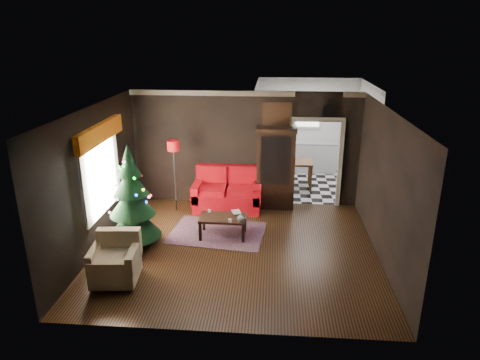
# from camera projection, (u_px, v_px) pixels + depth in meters

# --- Properties ---
(floor) EXTENTS (5.50, 5.50, 0.00)m
(floor) POSITION_uv_depth(u_px,v_px,m) (236.00, 249.00, 8.59)
(floor) COLOR black
(floor) RESTS_ON ground
(ceiling) EXTENTS (5.50, 5.50, 0.00)m
(ceiling) POSITION_uv_depth(u_px,v_px,m) (236.00, 109.00, 7.67)
(ceiling) COLOR white
(ceiling) RESTS_ON ground
(wall_back) EXTENTS (5.50, 0.00, 5.50)m
(wall_back) POSITION_uv_depth(u_px,v_px,m) (245.00, 149.00, 10.48)
(wall_back) COLOR black
(wall_back) RESTS_ON ground
(wall_front) EXTENTS (5.50, 0.00, 5.50)m
(wall_front) POSITION_uv_depth(u_px,v_px,m) (220.00, 246.00, 5.78)
(wall_front) COLOR black
(wall_front) RESTS_ON ground
(wall_left) EXTENTS (0.00, 5.50, 5.50)m
(wall_left) POSITION_uv_depth(u_px,v_px,m) (95.00, 179.00, 8.33)
(wall_left) COLOR black
(wall_left) RESTS_ON ground
(wall_right) EXTENTS (0.00, 5.50, 5.50)m
(wall_right) POSITION_uv_depth(u_px,v_px,m) (385.00, 187.00, 7.93)
(wall_right) COLOR black
(wall_right) RESTS_ON ground
(doorway) EXTENTS (1.10, 0.10, 2.10)m
(doorway) POSITION_uv_depth(u_px,v_px,m) (315.00, 164.00, 10.47)
(doorway) COLOR beige
(doorway) RESTS_ON ground
(left_window) EXTENTS (0.05, 1.60, 1.40)m
(left_window) POSITION_uv_depth(u_px,v_px,m) (101.00, 174.00, 8.50)
(left_window) COLOR white
(left_window) RESTS_ON wall_left
(valance) EXTENTS (0.12, 2.10, 0.35)m
(valance) POSITION_uv_depth(u_px,v_px,m) (100.00, 133.00, 8.23)
(valance) COLOR #A74E0C
(valance) RESTS_ON wall_left
(kitchen_floor) EXTENTS (3.00, 3.00, 0.00)m
(kitchen_floor) POSITION_uv_depth(u_px,v_px,m) (308.00, 184.00, 12.23)
(kitchen_floor) COLOR silver
(kitchen_floor) RESTS_ON ground
(kitchen_window) EXTENTS (0.70, 0.06, 0.70)m
(kitchen_window) POSITION_uv_depth(u_px,v_px,m) (308.00, 115.00, 13.03)
(kitchen_window) COLOR white
(kitchen_window) RESTS_ON ground
(rug) EXTENTS (2.13, 1.65, 0.01)m
(rug) POSITION_uv_depth(u_px,v_px,m) (217.00, 233.00, 9.28)
(rug) COLOR #614855
(rug) RESTS_ON ground
(loveseat) EXTENTS (1.70, 0.90, 1.00)m
(loveseat) POSITION_uv_depth(u_px,v_px,m) (227.00, 189.00, 10.39)
(loveseat) COLOR #9A000B
(loveseat) RESTS_ON ground
(curio_cabinet) EXTENTS (0.90, 0.45, 1.90)m
(curio_cabinet) POSITION_uv_depth(u_px,v_px,m) (276.00, 170.00, 10.36)
(curio_cabinet) COLOR black
(curio_cabinet) RESTS_ON ground
(floor_lamp) EXTENTS (0.37, 0.37, 1.80)m
(floor_lamp) POSITION_uv_depth(u_px,v_px,m) (175.00, 178.00, 10.18)
(floor_lamp) COLOR #262324
(floor_lamp) RESTS_ON ground
(christmas_tree) EXTENTS (1.08, 1.08, 2.02)m
(christmas_tree) POSITION_uv_depth(u_px,v_px,m) (132.00, 198.00, 8.35)
(christmas_tree) COLOR black
(christmas_tree) RESTS_ON ground
(armchair) EXTENTS (0.87, 0.87, 0.81)m
(armchair) POSITION_uv_depth(u_px,v_px,m) (114.00, 258.00, 7.34)
(armchair) COLOR tan
(armchair) RESTS_ON ground
(coffee_table) EXTENTS (0.98, 0.60, 0.43)m
(coffee_table) POSITION_uv_depth(u_px,v_px,m) (223.00, 226.00, 9.06)
(coffee_table) COLOR black
(coffee_table) RESTS_ON rug
(teapot) EXTENTS (0.16, 0.16, 0.15)m
(teapot) POSITION_uv_depth(u_px,v_px,m) (241.00, 218.00, 8.74)
(teapot) COLOR silver
(teapot) RESTS_ON coffee_table
(cup_a) EXTENTS (0.09, 0.09, 0.06)m
(cup_a) POSITION_uv_depth(u_px,v_px,m) (210.00, 211.00, 9.22)
(cup_a) COLOR silver
(cup_a) RESTS_ON coffee_table
(cup_b) EXTENTS (0.08, 0.08, 0.06)m
(cup_b) POSITION_uv_depth(u_px,v_px,m) (230.00, 220.00, 8.75)
(cup_b) COLOR silver
(cup_b) RESTS_ON coffee_table
(book) EXTENTS (0.17, 0.07, 0.24)m
(book) POSITION_uv_depth(u_px,v_px,m) (232.00, 208.00, 9.16)
(book) COLOR gray
(book) RESTS_ON coffee_table
(wall_clock) EXTENTS (0.32, 0.32, 0.06)m
(wall_clock) POSITION_uv_depth(u_px,v_px,m) (329.00, 110.00, 9.97)
(wall_clock) COLOR silver
(wall_clock) RESTS_ON wall_back
(painting) EXTENTS (0.62, 0.05, 0.52)m
(painting) POSITION_uv_depth(u_px,v_px,m) (277.00, 115.00, 10.10)
(painting) COLOR #AE864F
(painting) RESTS_ON wall_back
(kitchen_counter) EXTENTS (1.80, 0.60, 0.90)m
(kitchen_counter) POSITION_uv_depth(u_px,v_px,m) (306.00, 157.00, 13.21)
(kitchen_counter) COLOR silver
(kitchen_counter) RESTS_ON ground
(kitchen_table) EXTENTS (0.70, 0.70, 0.75)m
(kitchen_table) POSITION_uv_depth(u_px,v_px,m) (299.00, 174.00, 11.85)
(kitchen_table) COLOR brown
(kitchen_table) RESTS_ON ground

